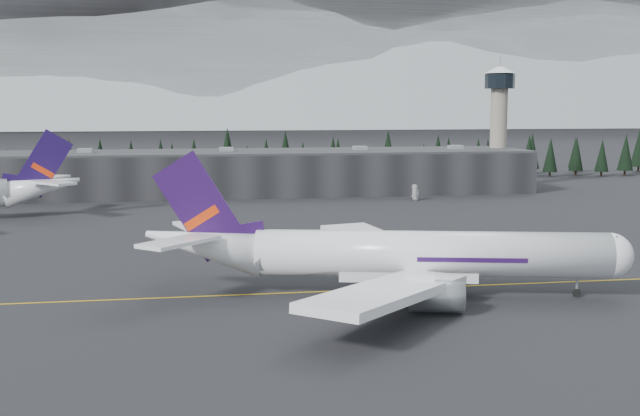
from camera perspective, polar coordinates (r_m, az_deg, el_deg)
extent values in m
plane|color=black|center=(115.87, 1.66, -5.68)|extent=(1400.00, 1400.00, 0.00)
cube|color=gold|center=(113.96, 1.86, -5.89)|extent=(400.00, 0.40, 0.02)
cube|color=black|center=(237.58, -4.24, 2.49)|extent=(160.00, 30.00, 12.00)
cube|color=#333335|center=(237.13, -4.26, 4.01)|extent=(160.00, 30.00, 0.60)
cylinder|color=gray|center=(257.90, 12.56, 4.95)|extent=(5.20, 5.20, 32.00)
cylinder|color=black|center=(257.80, 12.67, 8.78)|extent=(9.20, 9.20, 4.50)
cone|color=silver|center=(257.91, 12.69, 9.55)|extent=(10.00, 10.00, 2.00)
cube|color=black|center=(274.22, -4.98, 3.45)|extent=(360.00, 20.00, 15.00)
cylinder|color=white|center=(111.42, 7.89, -3.24)|extent=(48.43, 17.09, 6.30)
sphere|color=white|center=(115.82, 19.90, -3.21)|extent=(6.30, 6.30, 6.30)
cone|color=white|center=(113.25, -8.20, -2.59)|extent=(18.59, 10.13, 9.11)
cube|color=white|center=(127.41, 4.50, -2.62)|extent=(15.66, 30.57, 2.69)
cylinder|color=#9C9FA5|center=(122.35, 7.49, -3.93)|extent=(7.55, 5.43, 3.99)
cube|color=white|center=(95.55, 4.83, -6.01)|extent=(25.66, 27.67, 2.69)
cylinder|color=#9C9FA5|center=(101.92, 8.31, -6.24)|extent=(7.55, 5.43, 3.99)
cube|color=#270E45|center=(112.56, -8.51, 0.10)|extent=(13.06, 3.53, 15.63)
cube|color=red|center=(112.72, -8.39, -0.69)|extent=(5.12, 1.73, 3.85)
cube|color=white|center=(119.52, -8.59, -1.36)|extent=(7.87, 12.41, 0.52)
cube|color=white|center=(107.40, -9.99, -2.37)|extent=(11.34, 11.65, 0.52)
cylinder|color=black|center=(115.52, 17.81, -5.27)|extent=(0.52, 0.52, 3.15)
cylinder|color=black|center=(116.55, 4.07, -4.82)|extent=(0.52, 0.52, 3.15)
cylinder|color=black|center=(107.34, 4.11, -5.89)|extent=(0.52, 0.52, 3.15)
cone|color=white|center=(198.94, -19.16, 1.42)|extent=(19.10, 9.95, 9.40)
cube|color=#1E0E45|center=(198.50, -19.07, 3.01)|extent=(13.54, 3.24, 16.11)
cube|color=red|center=(198.62, -19.11, 2.54)|extent=(5.29, 1.64, 3.97)
cube|color=white|center=(192.42, -18.47, 1.72)|extent=(11.52, 12.15, 0.54)
cube|color=white|center=(205.34, -18.64, 2.04)|extent=(8.41, 12.83, 0.54)
imported|color=silver|center=(219.25, -10.50, 0.58)|extent=(2.45, 4.84, 1.31)
imported|color=white|center=(221.46, 6.81, 0.74)|extent=(4.75, 3.32, 1.50)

